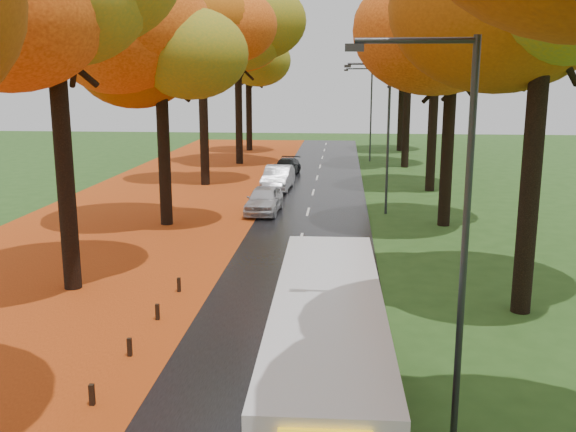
# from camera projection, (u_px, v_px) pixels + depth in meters

# --- Properties ---
(road) EXTENTS (6.50, 90.00, 0.04)m
(road) POSITION_uv_depth(u_px,v_px,m) (302.00, 234.00, 30.10)
(road) COLOR black
(road) RESTS_ON ground
(centre_line) EXTENTS (0.12, 90.00, 0.01)m
(centre_line) POSITION_uv_depth(u_px,v_px,m) (302.00, 233.00, 30.10)
(centre_line) COLOR silver
(centre_line) RESTS_ON road
(leaf_verge) EXTENTS (12.00, 90.00, 0.02)m
(leaf_verge) POSITION_uv_depth(u_px,v_px,m) (116.00, 230.00, 30.85)
(leaf_verge) COLOR maroon
(leaf_verge) RESTS_ON ground
(leaf_drift) EXTENTS (0.90, 90.00, 0.01)m
(leaf_drift) POSITION_uv_depth(u_px,v_px,m) (238.00, 232.00, 30.35)
(leaf_drift) COLOR #C74F14
(leaf_drift) RESTS_ON road
(trees_left) EXTENTS (9.20, 74.00, 13.88)m
(trees_left) POSITION_uv_depth(u_px,v_px,m) (156.00, 28.00, 30.68)
(trees_left) COLOR black
(trees_left) RESTS_ON ground
(trees_right) EXTENTS (9.30, 74.20, 13.96)m
(trees_right) POSITION_uv_depth(u_px,v_px,m) (463.00, 22.00, 29.31)
(trees_right) COLOR black
(trees_right) RESTS_ON ground
(streetlamp_near) EXTENTS (2.45, 0.18, 8.00)m
(streetlamp_near) POSITION_uv_depth(u_px,v_px,m) (453.00, 213.00, 12.23)
(streetlamp_near) COLOR #333538
(streetlamp_near) RESTS_ON ground
(streetlamp_mid) EXTENTS (2.45, 0.18, 8.00)m
(streetlamp_mid) POSITION_uv_depth(u_px,v_px,m) (384.00, 126.00, 33.64)
(streetlamp_mid) COLOR #333538
(streetlamp_mid) RESTS_ON ground
(streetlamp_far) EXTENTS (2.45, 0.18, 8.00)m
(streetlamp_far) POSITION_uv_depth(u_px,v_px,m) (368.00, 107.00, 55.06)
(streetlamp_far) COLOR #333538
(streetlamp_far) RESTS_ON ground
(bus) EXTENTS (2.52, 10.32, 2.70)m
(bus) POSITION_uv_depth(u_px,v_px,m) (327.00, 352.00, 13.81)
(bus) COLOR #4B0B1F
(bus) RESTS_ON road
(car_white) EXTENTS (1.91, 4.35, 1.46)m
(car_white) POSITION_uv_depth(u_px,v_px,m) (264.00, 200.00, 34.53)
(car_white) COLOR silver
(car_white) RESTS_ON road
(car_silver) EXTENTS (1.88, 4.76, 1.54)m
(car_silver) POSITION_uv_depth(u_px,v_px,m) (278.00, 178.00, 41.63)
(car_silver) COLOR #999BA1
(car_silver) RESTS_ON road
(car_dark) EXTENTS (2.11, 4.35, 1.22)m
(car_dark) POSITION_uv_depth(u_px,v_px,m) (286.00, 167.00, 47.94)
(car_dark) COLOR black
(car_dark) RESTS_ON road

